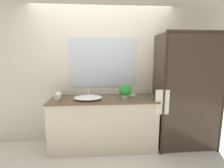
# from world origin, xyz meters

# --- Properties ---
(ground_plane) EXTENTS (8.00, 8.00, 0.00)m
(ground_plane) POSITION_xyz_m (0.00, 0.00, 0.00)
(ground_plane) COLOR silver
(wall_back_with_mirror) EXTENTS (4.40, 0.06, 2.60)m
(wall_back_with_mirror) POSITION_xyz_m (0.00, 0.34, 1.30)
(wall_back_with_mirror) COLOR beige
(wall_back_with_mirror) RESTS_ON ground_plane
(vanity_cabinet) EXTENTS (1.80, 0.58, 0.90)m
(vanity_cabinet) POSITION_xyz_m (0.00, 0.01, 0.45)
(vanity_cabinet) COLOR beige
(vanity_cabinet) RESTS_ON ground_plane
(shower_enclosure) EXTENTS (1.20, 0.59, 2.00)m
(shower_enclosure) POSITION_xyz_m (1.27, -0.19, 1.02)
(shower_enclosure) COLOR #2D2319
(shower_enclosure) RESTS_ON ground_plane
(sink_basin) EXTENTS (0.48, 0.36, 0.06)m
(sink_basin) POSITION_xyz_m (-0.25, -0.03, 0.93)
(sink_basin) COLOR white
(sink_basin) RESTS_ON vanity_cabinet
(faucet) EXTENTS (0.17, 0.13, 0.14)m
(faucet) POSITION_xyz_m (-0.25, 0.13, 0.95)
(faucet) COLOR silver
(faucet) RESTS_ON vanity_cabinet
(potted_plant) EXTENTS (0.21, 0.21, 0.24)m
(potted_plant) POSITION_xyz_m (0.37, -0.05, 1.04)
(potted_plant) COLOR beige
(potted_plant) RESTS_ON vanity_cabinet
(soap_dish) EXTENTS (0.10, 0.07, 0.04)m
(soap_dish) POSITION_xyz_m (0.55, 0.17, 0.91)
(soap_dish) COLOR silver
(soap_dish) RESTS_ON vanity_cabinet
(amenity_bottle_body_wash) EXTENTS (0.02, 0.02, 0.09)m
(amenity_bottle_body_wash) POSITION_xyz_m (0.47, 0.12, 0.94)
(amenity_bottle_body_wash) COLOR white
(amenity_bottle_body_wash) RESTS_ON vanity_cabinet
(amenity_bottle_shampoo) EXTENTS (0.03, 0.03, 0.10)m
(amenity_bottle_shampoo) POSITION_xyz_m (0.82, -0.13, 0.95)
(amenity_bottle_shampoo) COLOR #4C7056
(amenity_bottle_shampoo) RESTS_ON vanity_cabinet
(rolled_towel_near_edge) EXTENTS (0.14, 0.26, 0.10)m
(rolled_towel_near_edge) POSITION_xyz_m (-0.76, 0.03, 0.95)
(rolled_towel_near_edge) COLOR silver
(rolled_towel_near_edge) RESTS_ON vanity_cabinet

